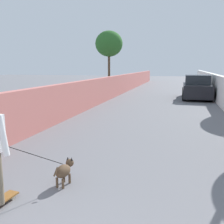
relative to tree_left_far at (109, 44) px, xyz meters
The scene contains 5 objects.
ground_plane 7.62m from the tree_left_far, 138.99° to the right, with size 80.00×80.00×0.00m, color slate.
wall_left 7.71m from the tree_left_far, behind, with size 48.00×0.30×1.43m, color #CC726B.
tree_left_far is the anchor object (origin of this frame).
dog 16.44m from the tree_left_far, 167.18° to the right, with size 1.27×0.79×1.06m.
car_near 7.49m from the tree_left_far, 107.74° to the right, with size 3.89×1.80×1.54m.
Camera 1 is at (-0.64, -1.18, 2.12)m, focal length 41.25 mm.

